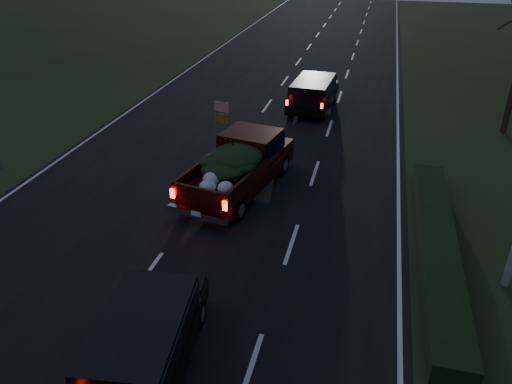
% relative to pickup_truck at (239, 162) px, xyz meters
% --- Properties ---
extents(ground, '(120.00, 120.00, 0.00)m').
position_rel_pickup_truck_xyz_m(ground, '(-1.13, -5.56, -1.07)').
color(ground, black).
rests_on(ground, ground).
extents(road_asphalt, '(14.00, 120.00, 0.02)m').
position_rel_pickup_truck_xyz_m(road_asphalt, '(-1.13, -5.56, -1.06)').
color(road_asphalt, black).
rests_on(road_asphalt, ground).
extents(hedge_row, '(1.00, 10.00, 0.60)m').
position_rel_pickup_truck_xyz_m(hedge_row, '(6.67, -2.56, -0.77)').
color(hedge_row, black).
rests_on(hedge_row, ground).
extents(pickup_truck, '(3.07, 5.73, 2.85)m').
position_rel_pickup_truck_xyz_m(pickup_truck, '(0.00, 0.00, 0.00)').
color(pickup_truck, '#370E07').
rests_on(pickup_truck, ground).
extents(lead_suv, '(2.16, 4.64, 1.30)m').
position_rel_pickup_truck_xyz_m(lead_suv, '(1.29, 9.49, -0.08)').
color(lead_suv, black).
rests_on(lead_suv, ground).
extents(rear_suv, '(2.33, 4.44, 1.22)m').
position_rel_pickup_truck_xyz_m(rear_suv, '(0.33, -8.56, -0.14)').
color(rear_suv, black).
rests_on(rear_suv, ground).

